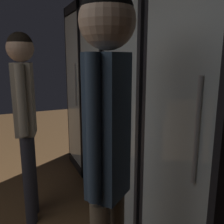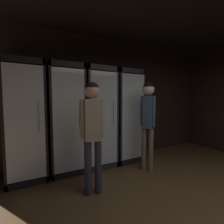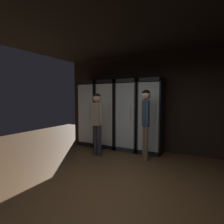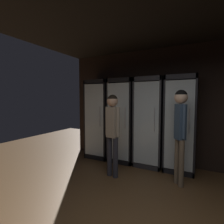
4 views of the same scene
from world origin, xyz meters
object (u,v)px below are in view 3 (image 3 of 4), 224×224
at_px(cooler_left, 109,115).
at_px(shopper_near, 97,116).
at_px(cooler_center, 129,116).
at_px(cooler_right, 152,117).
at_px(cooler_far_left, 91,114).
at_px(shopper_far, 146,114).

relative_size(cooler_left, shopper_near, 1.25).
height_order(cooler_left, cooler_center, same).
distance_m(cooler_center, cooler_right, 0.68).
bearing_deg(shopper_near, cooler_left, 101.02).
bearing_deg(shopper_near, cooler_center, 62.79).
relative_size(cooler_far_left, cooler_center, 1.00).
bearing_deg(shopper_far, cooler_right, 95.25).
relative_size(cooler_right, shopper_near, 1.25).
distance_m(cooler_far_left, shopper_near, 1.30).
xyz_separation_m(cooler_center, shopper_near, (-0.50, -0.97, 0.04)).
bearing_deg(cooler_left, cooler_center, 0.02).
bearing_deg(cooler_right, cooler_left, -179.97).
relative_size(cooler_far_left, shopper_far, 1.19).
bearing_deg(shopper_far, cooler_far_left, 161.33).
xyz_separation_m(cooler_left, cooler_right, (1.37, 0.00, 0.00)).
xyz_separation_m(cooler_right, shopper_far, (0.07, -0.72, 0.13)).
distance_m(cooler_left, cooler_center, 0.68).
height_order(cooler_center, cooler_right, same).
height_order(cooler_right, shopper_near, cooler_right).
xyz_separation_m(cooler_right, shopper_near, (-1.18, -0.97, 0.03)).
bearing_deg(cooler_right, cooler_center, -179.95).
xyz_separation_m(cooler_left, shopper_far, (1.43, -0.72, 0.13)).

